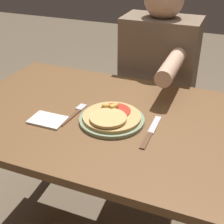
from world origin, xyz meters
TOP-DOWN VIEW (x-y plane):
  - dining_table at (0.00, 0.00)m, footprint 1.23×0.75m
  - plate at (0.00, -0.03)m, footprint 0.24×0.24m
  - pizza at (0.00, -0.04)m, footprint 0.21×0.21m
  - fork at (-0.15, -0.03)m, footprint 0.03×0.18m
  - knife at (0.15, -0.05)m, footprint 0.02×0.22m
  - napkin at (-0.22, -0.12)m, footprint 0.13×0.09m
  - person_diner at (0.03, 0.55)m, footprint 0.37×0.52m

SIDE VIEW (x-z plane):
  - dining_table at x=0.00m, z-range 0.25..0.99m
  - person_diner at x=0.03m, z-range 0.10..1.26m
  - knife at x=0.15m, z-range 0.73..0.74m
  - fork at x=-0.15m, z-range 0.73..0.74m
  - napkin at x=-0.22m, z-range 0.73..0.74m
  - plate at x=0.00m, z-range 0.73..0.75m
  - pizza at x=0.00m, z-range 0.74..0.78m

